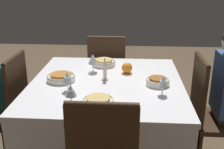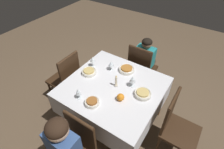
{
  "view_description": "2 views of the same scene",
  "coord_description": "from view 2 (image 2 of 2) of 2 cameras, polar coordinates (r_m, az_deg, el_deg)",
  "views": [
    {
      "loc": [
        1.94,
        0.17,
        1.53
      ],
      "look_at": [
        -0.02,
        0.04,
        0.8
      ],
      "focal_mm": 45.0,
      "sensor_mm": 36.0,
      "label": 1
    },
    {
      "loc": [
        -0.84,
        1.31,
        2.31
      ],
      "look_at": [
        0.02,
        -0.0,
        0.93
      ],
      "focal_mm": 28.0,
      "sensor_mm": 36.0,
      "label": 2
    }
  ],
  "objects": [
    {
      "name": "wine_glass_south",
      "position": [
        2.37,
        -0.28,
        3.47
      ],
      "size": [
        0.08,
        0.08,
        0.14
      ],
      "color": "white",
      "rests_on": "dining_table"
    },
    {
      "name": "chair_east",
      "position": [
        2.77,
        -14.67,
        -0.87
      ],
      "size": [
        0.41,
        0.41,
        0.93
      ],
      "rotation": [
        0.0,
        0.0,
        1.57
      ],
      "color": "#382314",
      "rests_on": "ground_plane"
    },
    {
      "name": "chair_west",
      "position": [
        2.27,
        20.18,
        -15.31
      ],
      "size": [
        0.41,
        0.41,
        0.93
      ],
      "rotation": [
        0.0,
        0.0,
        -1.57
      ],
      "color": "#382314",
      "rests_on": "ground_plane"
    },
    {
      "name": "wine_glass_west",
      "position": [
        2.14,
        6.74,
        -1.62
      ],
      "size": [
        0.08,
        0.08,
        0.15
      ],
      "color": "white",
      "rests_on": "dining_table"
    },
    {
      "name": "wine_glass_east",
      "position": [
        2.44,
        -6.39,
        4.87
      ],
      "size": [
        0.07,
        0.07,
        0.16
      ],
      "color": "white",
      "rests_on": "dining_table"
    },
    {
      "name": "candle_centerpiece",
      "position": [
        2.15,
        1.35,
        -2.45
      ],
      "size": [
        0.05,
        0.05,
        0.17
      ],
      "color": "beige",
      "rests_on": "dining_table"
    },
    {
      "name": "bowl_north",
      "position": [
        2.0,
        -6.53,
        -8.92
      ],
      "size": [
        0.17,
        0.17,
        0.06
      ],
      "color": "silver",
      "rests_on": "dining_table"
    },
    {
      "name": "chair_south",
      "position": [
        2.91,
        9.42,
        2.32
      ],
      "size": [
        0.41,
        0.41,
        0.93
      ],
      "color": "#382314",
      "rests_on": "ground_plane"
    },
    {
      "name": "wine_glass_north",
      "position": [
        2.03,
        -11.01,
        -5.61
      ],
      "size": [
        0.07,
        0.07,
        0.14
      ],
      "color": "white",
      "rests_on": "dining_table"
    },
    {
      "name": "ground_plane",
      "position": [
        2.78,
        0.4,
        -14.64
      ],
      "size": [
        8.0,
        8.0,
        0.0
      ],
      "primitive_type": "plane",
      "color": "brown"
    },
    {
      "name": "dining_table",
      "position": [
        2.27,
        0.48,
        -5.44
      ],
      "size": [
        1.18,
        1.12,
        0.75
      ],
      "color": "silver",
      "rests_on": "ground_plane"
    },
    {
      "name": "orange_fruit",
      "position": [
        2.01,
        2.8,
        -7.41
      ],
      "size": [
        0.09,
        0.09,
        0.09
      ],
      "primitive_type": "sphere",
      "color": "orange",
      "rests_on": "dining_table"
    },
    {
      "name": "person_child_teal",
      "position": [
        3.01,
        10.93,
        4.55
      ],
      "size": [
        0.3,
        0.33,
        0.98
      ],
      "color": "#4C4233",
      "rests_on": "ground_plane"
    },
    {
      "name": "bowl_west",
      "position": [
        2.1,
        9.99,
        -6.15
      ],
      "size": [
        0.2,
        0.2,
        0.06
      ],
      "color": "silver",
      "rests_on": "dining_table"
    },
    {
      "name": "bowl_east",
      "position": [
        2.38,
        -7.53,
        0.91
      ],
      "size": [
        0.2,
        0.2,
        0.06
      ],
      "color": "silver",
      "rests_on": "dining_table"
    },
    {
      "name": "bowl_south",
      "position": [
        2.4,
        4.77,
        1.74
      ],
      "size": [
        0.21,
        0.21,
        0.06
      ],
      "color": "silver",
      "rests_on": "dining_table"
    }
  ]
}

